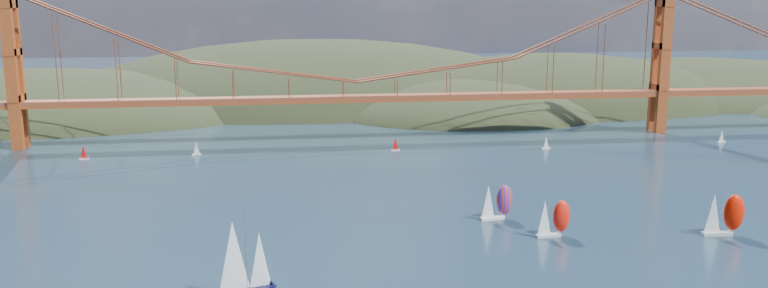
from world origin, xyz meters
TOP-DOWN VIEW (x-y plane):
  - headlands at (44.95, 278.29)m, footprint 725.00×225.00m
  - bridge at (-1.75, 180.00)m, footprint 552.00×12.00m
  - sloop_navy at (-35.83, 33.30)m, footprint 10.65×7.68m
  - racer_0 at (31.44, 57.97)m, footprint 8.30×3.99m
  - racer_1 at (69.70, 53.57)m, footprint 9.42×3.89m
  - racer_rwb at (22.64, 72.53)m, footprint 8.48×4.17m
  - distant_boat_2 at (-93.09, 156.88)m, footprint 3.00×2.00m
  - distant_boat_3 at (-56.91, 158.88)m, footprint 3.00×2.00m
  - distant_boat_4 at (132.58, 154.88)m, footprint 3.00×2.00m
  - distant_boat_8 at (64.23, 152.10)m, footprint 3.00×2.00m
  - distant_boat_9 at (11.13, 156.70)m, footprint 3.00×2.00m

SIDE VIEW (x-z plane):
  - headlands at x=44.95m, z-range -60.46..35.54m
  - distant_boat_2 at x=-93.09m, z-range 0.06..4.76m
  - distant_boat_3 at x=-56.91m, z-range 0.06..4.76m
  - distant_boat_4 at x=132.58m, z-range 0.06..4.76m
  - distant_boat_8 at x=64.23m, z-range 0.06..4.76m
  - distant_boat_9 at x=11.13m, z-range 0.06..4.76m
  - racer_0 at x=31.44m, z-range -0.26..9.10m
  - racer_rwb at x=22.64m, z-range -0.26..9.28m
  - racer_1 at x=69.70m, z-range -0.30..10.49m
  - sloop_navy at x=-35.83m, z-range -0.92..14.74m
  - bridge at x=-1.75m, z-range 4.73..59.73m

